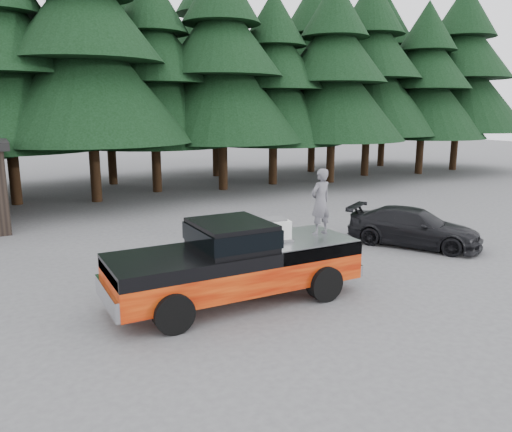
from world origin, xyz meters
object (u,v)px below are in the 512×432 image
man_on_bed (321,202)px  parked_car (414,227)px  pickup_truck (235,274)px  air_compressor (274,231)px

man_on_bed → parked_car: 5.40m
pickup_truck → man_on_bed: size_ratio=3.62×
parked_car → man_on_bed: bearing=166.5°
pickup_truck → parked_car: size_ratio=1.41×
pickup_truck → parked_car: bearing=12.6°
pickup_truck → parked_car: 7.48m
pickup_truck → air_compressor: (1.05, 0.04, 0.90)m
parked_car → air_compressor: bearing=162.7°
air_compressor → man_on_bed: size_ratio=0.42×
man_on_bed → air_compressor: bearing=-11.0°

